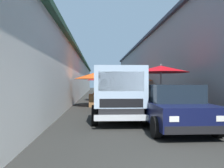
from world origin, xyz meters
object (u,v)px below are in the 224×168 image
fruit_stall_mid_lane (102,81)px  hatchback_car (170,105)px  fruit_stall_far_right (161,74)px  vendor_by_crates (146,90)px  parked_scooter (134,95)px  fruit_stall_far_left (96,79)px  delivery_truck (118,95)px  fruit_stall_near_right (138,80)px  fruit_stall_near_left (129,82)px

fruit_stall_mid_lane → hatchback_car: bearing=-168.4°
fruit_stall_mid_lane → fruit_stall_far_right: bearing=-160.5°
vendor_by_crates → parked_scooter: vendor_by_crates is taller
fruit_stall_far_left → delivery_truck: (-4.95, -0.90, -0.73)m
fruit_stall_far_left → parked_scooter: fruit_stall_far_left is taller
fruit_stall_far_left → fruit_stall_near_right: bearing=-33.9°
delivery_truck → vendor_by_crates: size_ratio=2.94×
vendor_by_crates → fruit_stall_mid_lane: bearing=67.2°
fruit_stall_far_left → fruit_stall_far_right: fruit_stall_far_right is taller
fruit_stall_near_left → fruit_stall_mid_lane: size_ratio=0.89×
fruit_stall_far_left → delivery_truck: 5.09m
hatchback_car → delivery_truck: size_ratio=0.79×
delivery_truck → vendor_by_crates: bearing=-20.8°
fruit_stall_near_left → hatchback_car: 15.55m
delivery_truck → parked_scooter: delivery_truck is taller
fruit_stall_near_right → parked_scooter: fruit_stall_near_right is taller
fruit_stall_near_right → fruit_stall_mid_lane: (-1.47, 3.32, -0.13)m
fruit_stall_near_right → delivery_truck: bearing=164.7°
fruit_stall_near_right → parked_scooter: 1.96m
fruit_stall_near_left → parked_scooter: fruit_stall_near_left is taller
fruit_stall_far_right → delivery_truck: 2.89m
fruit_stall_mid_lane → vendor_by_crates: bearing=-112.8°
parked_scooter → fruit_stall_far_left: bearing=143.6°
vendor_by_crates → fruit_stall_near_left: bearing=2.8°
fruit_stall_far_left → vendor_by_crates: size_ratio=1.65×
hatchback_car → vendor_by_crates: 8.94m
hatchback_car → vendor_by_crates: size_ratio=2.33×
fruit_stall_mid_lane → parked_scooter: 2.98m
delivery_truck → parked_scooter: (9.29, -2.29, -0.59)m
fruit_stall_near_left → fruit_stall_mid_lane: 6.05m
fruit_stall_near_left → hatchback_car: fruit_stall_near_left is taller
fruit_stall_far_right → delivery_truck: size_ratio=0.53×
fruit_stall_near_left → parked_scooter: size_ratio=1.36×
fruit_stall_far_left → fruit_stall_near_left: bearing=-20.4°
hatchback_car → parked_scooter: hatchback_car is taller
fruit_stall_far_left → fruit_stall_far_right: bearing=-136.7°
fruit_stall_mid_lane → parked_scooter: size_ratio=1.53×
fruit_stall_near_left → fruit_stall_far_right: 12.75m
fruit_stall_mid_lane → delivery_truck: 9.16m
fruit_stall_near_right → fruit_stall_far_right: (-8.97, 0.66, 0.13)m
fruit_stall_far_left → hatchback_car: (-6.08, -2.57, -1.03)m
fruit_stall_near_right → fruit_stall_near_left: 3.79m
fruit_stall_far_left → vendor_by_crates: (2.77, -3.83, -0.79)m
hatchback_car → delivery_truck: 2.04m
vendor_by_crates → parked_scooter: size_ratio=1.03×
hatchback_car → parked_scooter: bearing=-3.4°
fruit_stall_far_right → parked_scooter: size_ratio=1.59×
fruit_stall_mid_lane → delivery_truck: bearing=-177.3°
hatchback_car → parked_scooter: size_ratio=2.39×
vendor_by_crates → fruit_stall_near_right: bearing=0.8°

